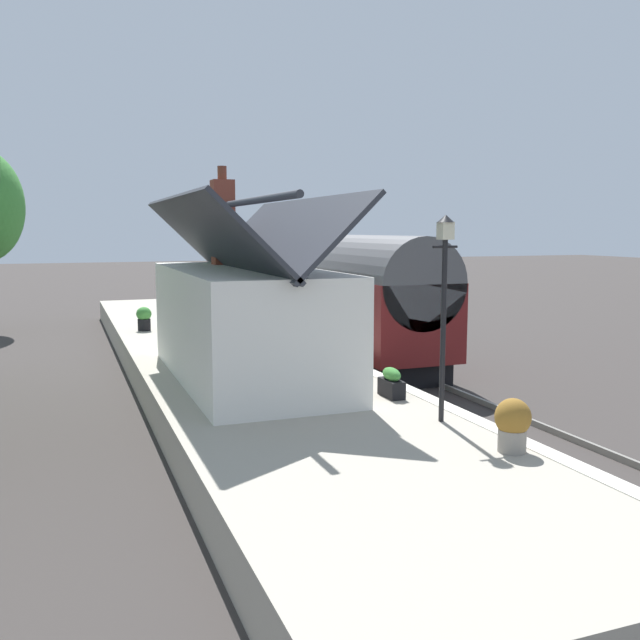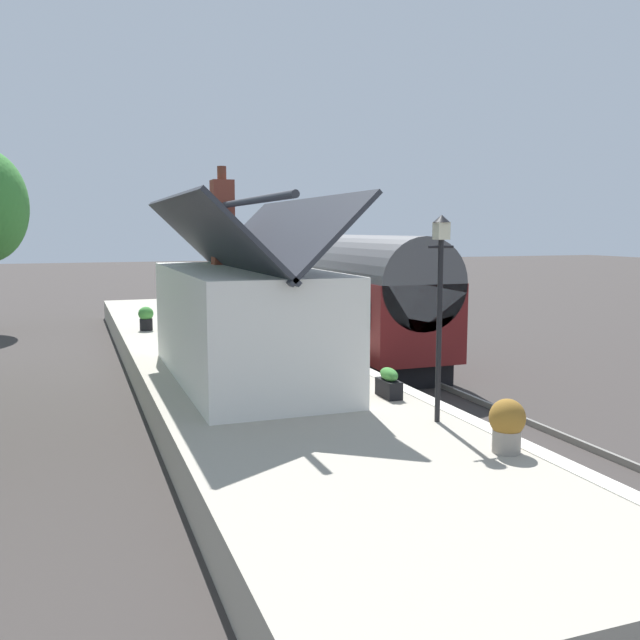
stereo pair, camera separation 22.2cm
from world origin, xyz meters
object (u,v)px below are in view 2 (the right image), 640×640
Objects in this scene: bench_near_building at (185,301)px; planter_edge_near at (210,308)px; planter_bench_left at (146,318)px; train at (363,299)px; planter_under_sign at (389,383)px; lamp_post_platform at (440,280)px; bench_platform_end at (230,323)px; station_sign_board at (311,315)px; station_building at (244,317)px; bench_mid_platform at (198,308)px; planter_corner_building at (507,424)px; bench_by_lamp at (215,313)px.

bench_near_building is 1.78m from planter_edge_near.
planter_bench_left is 4.86m from planter_edge_near.
train is 8.33m from planter_under_sign.
planter_bench_left is at bearing 15.48° from lamp_post_platform.
bench_platform_end is (1.70, 4.12, -0.83)m from train.
station_building is at bearing 130.88° from station_sign_board.
planter_under_sign is at bearing -140.65° from station_building.
planter_corner_building is (-18.25, -1.79, -0.00)m from bench_mid_platform.
train reaches higher than planter_corner_building.
planter_under_sign is at bearing 0.81° from lamp_post_platform.
station_building is 5.20× the size of station_sign_board.
bench_near_building is 21.50m from planter_corner_building.
lamp_post_platform is 2.46× the size of station_sign_board.
planter_edge_near is 0.25× the size of lamp_post_platform.
bench_mid_platform is at bearing 34.30° from train.
planter_corner_building is at bearing -175.19° from bench_near_building.
planter_edge_near is (3.80, -3.02, -0.17)m from planter_bench_left.
bench_mid_platform is at bearing -45.50° from planter_bench_left.
bench_mid_platform is 1.92× the size of planter_under_sign.
planter_edge_near is 10.76m from station_sign_board.
station_building is 11.07× the size of planter_under_sign.
planter_edge_near is at bearing -25.97° from bench_mid_platform.
planter_edge_near is 18.03m from lamp_post_platform.
lamp_post_platform is at bearing -179.19° from planter_under_sign.
station_building is at bearing 172.84° from planter_edge_near.
planter_under_sign is 15.83m from planter_edge_near.
planter_under_sign is at bearing -174.66° from bench_near_building.
station_building is 7.55m from planter_corner_building.
train is at bearing -112.38° from bench_platform_end.
lamp_post_platform is (-5.03, -2.48, 1.19)m from station_building.
planter_bench_left is at bearing 57.56° from train.
station_sign_board is (9.15, 0.16, 0.71)m from planter_corner_building.
planter_corner_building is at bearing -175.76° from lamp_post_platform.
planter_under_sign is at bearing 2.50° from planter_corner_building.
bench_by_lamp is at bearing -176.45° from bench_near_building.
planter_under_sign is at bearing -171.92° from bench_platform_end.
bench_mid_platform and bench_by_lamp have the same top height.
bench_platform_end is at bearing -9.61° from station_building.
bench_by_lamp is 7.31m from station_sign_board.
bench_platform_end and bench_near_building have the same top height.
planter_under_sign is 3.13m from lamp_post_platform.
planter_bench_left is at bearing 29.41° from station_sign_board.
planter_corner_building is at bearing -159.47° from station_building.
station_building is 5.75× the size of bench_by_lamp.
bench_by_lamp reaches higher than planter_under_sign.
lamp_post_platform reaches higher than planter_corner_building.
bench_by_lamp is 1.49× the size of planter_edge_near.
station_sign_board is (-10.69, -0.86, 0.90)m from planter_edge_near.
planter_under_sign is 0.47× the size of station_sign_board.
station_building is at bearing 173.00° from bench_by_lamp.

